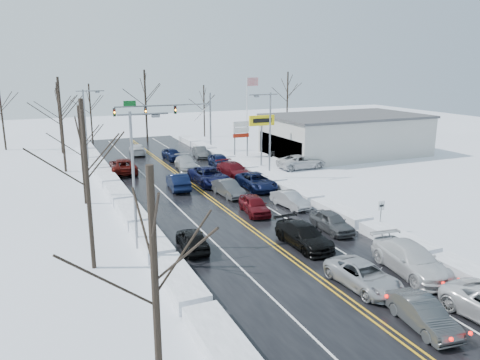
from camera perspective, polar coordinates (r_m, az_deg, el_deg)
name	(u,v)px	position (r m, az deg, el deg)	size (l,w,h in m)	color
ground	(232,215)	(37.87, -0.93, -4.24)	(160.00, 160.00, 0.00)	white
road_surface	(223,208)	(39.63, -2.06, -3.41)	(14.00, 84.00, 0.01)	black
snow_bank_left	(133,220)	(37.64, -12.90, -4.72)	(1.74, 72.00, 0.79)	white
snow_bank_right	(301,198)	(42.90, 7.42, -2.17)	(1.74, 72.00, 0.79)	white
traffic_signal_mast	(175,113)	(63.90, -7.94, 8.13)	(13.28, 0.39, 8.00)	slate
tires_plus_sign	(262,124)	(55.32, 2.66, 6.85)	(3.20, 0.34, 6.00)	slate
used_vehicles_sign	(241,131)	(60.93, 0.13, 5.93)	(2.20, 0.22, 4.65)	slate
speed_limit_sign	(381,211)	(35.03, 16.81, -3.58)	(0.55, 0.09, 2.35)	slate
flagpole	(248,105)	(69.80, 0.98, 9.11)	(1.87, 1.20, 10.00)	silver
dealership_building	(345,135)	(64.34, 12.70, 5.43)	(20.40, 12.40, 5.30)	#A9A9A5
streetlight_ne	(268,128)	(48.99, 3.47, 6.29)	(3.20, 0.25, 9.00)	slate
streetlight_sw	(136,170)	(30.41, -12.53, 1.24)	(3.20, 0.25, 9.00)	slate
streetlight_nw	(87,121)	(57.81, -18.15, 6.80)	(3.20, 0.25, 9.00)	slate
tree_left_a	(154,252)	(14.59, -10.49, -8.64)	(3.60, 3.60, 9.00)	#2D231C
tree_left_b	(85,153)	(27.70, -18.38, 3.17)	(4.00, 4.00, 10.00)	#2D231C
tree_left_c	(80,136)	(41.73, -18.88, 5.10)	(3.40, 3.40, 8.50)	#2D231C
tree_left_d	(60,106)	(55.42, -21.09, 8.39)	(4.20, 4.20, 10.50)	#2D231C
tree_left_e	(58,104)	(67.44, -21.28, 8.61)	(3.80, 3.80, 9.50)	#2D231C
tree_far_a	(0,100)	(73.44, -27.22, 8.66)	(4.00, 4.00, 10.00)	#2D231C
tree_far_b	(90,102)	(74.80, -17.84, 9.06)	(3.60, 3.60, 9.00)	#2D231C
tree_far_c	(145,92)	(74.02, -11.49, 10.48)	(4.40, 4.40, 11.00)	#2D231C
tree_far_d	(204,101)	(78.32, -4.42, 9.61)	(3.40, 3.40, 8.50)	#2D231C
tree_far_e	(288,90)	(85.32, 5.82, 10.88)	(4.20, 4.20, 10.50)	#2D231C
queued_car_1	(422,327)	(24.20, 21.26, -16.36)	(1.43, 4.09, 1.35)	#3C3E40
queued_car_2	(363,287)	(27.01, 14.78, -12.51)	(2.24, 4.86, 1.35)	#A0A2A7
queued_car_3	(304,246)	(31.85, 7.75, -7.98)	(2.11, 5.19, 1.51)	black
queued_car_4	(254,213)	(38.19, 1.75, -4.09)	(1.73, 4.31, 1.47)	#4E0A0F
queued_car_5	(228,196)	(43.14, -1.44, -1.96)	(1.54, 4.41, 1.45)	#404246
queued_car_6	(210,184)	(47.40, -3.74, -0.52)	(2.83, 6.14, 1.71)	black
queued_car_7	(186,170)	(54.25, -6.58, 1.27)	(2.10, 5.18, 1.50)	#A4A7AC
queued_car_8	(172,160)	(60.00, -8.25, 2.45)	(1.75, 4.36, 1.48)	black
queued_car_11	(410,273)	(29.52, 20.00, -10.57)	(2.35, 5.79, 1.68)	silver
queued_car_12	(331,231)	(34.91, 11.08, -6.12)	(1.69, 4.19, 1.43)	#404245
queued_car_13	(290,207)	(40.08, 6.10, -3.29)	(1.41, 4.06, 1.34)	#A2A4AA
queued_car_14	(256,189)	(45.51, 2.01, -1.11)	(2.58, 5.59, 1.55)	black
queued_car_15	(234,177)	(50.30, -0.73, 0.36)	(2.21, 5.43, 1.57)	#4E0A10
queued_car_16	(220,168)	(54.73, -2.48, 1.47)	(1.95, 4.84, 1.65)	black
queued_car_17	(200,157)	(61.12, -4.84, 2.75)	(1.47, 4.21, 1.39)	#3A3D3F
oncoming_car_0	(178,189)	(45.82, -7.53, -1.12)	(1.70, 4.86, 1.60)	black
oncoming_car_1	(123,173)	(53.78, -14.02, 0.83)	(2.77, 6.01, 1.67)	#4B0D0A
oncoming_car_2	(138,155)	(64.33, -12.37, 3.04)	(1.99, 4.91, 1.42)	silver
oncoming_car_3	(193,250)	(31.16, -5.80, -8.43)	(1.69, 4.19, 1.43)	black
parked_car_0	(301,168)	(54.96, 7.47, 1.41)	(2.65, 5.75, 1.60)	silver
parked_car_1	(310,162)	(58.62, 8.54, 2.16)	(1.86, 4.56, 1.32)	#3B3E40
parked_car_2	(274,155)	(62.75, 4.11, 3.06)	(1.88, 4.68, 1.59)	black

